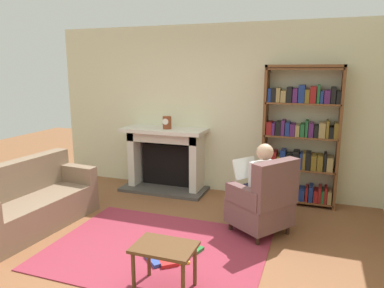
# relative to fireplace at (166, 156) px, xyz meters

# --- Properties ---
(ground) EXTENTS (14.00, 14.00, 0.00)m
(ground) POSITION_rel_fireplace_xyz_m (0.75, -2.30, -0.56)
(ground) COLOR brown
(back_wall) EXTENTS (5.60, 0.10, 2.70)m
(back_wall) POSITION_rel_fireplace_xyz_m (0.75, 0.25, 0.79)
(back_wall) COLOR beige
(back_wall) RESTS_ON ground
(area_rug) EXTENTS (2.40, 1.80, 0.01)m
(area_rug) POSITION_rel_fireplace_xyz_m (0.75, -2.00, -0.55)
(area_rug) COLOR #942D3F
(area_rug) RESTS_ON ground
(fireplace) EXTENTS (1.42, 0.64, 1.05)m
(fireplace) POSITION_rel_fireplace_xyz_m (0.00, 0.00, 0.00)
(fireplace) COLOR #4C4742
(fireplace) RESTS_ON ground
(mantel_clock) EXTENTS (0.14, 0.14, 0.20)m
(mantel_clock) POSITION_rel_fireplace_xyz_m (0.06, -0.10, 0.59)
(mantel_clock) COLOR brown
(mantel_clock) RESTS_ON fireplace
(bookshelf) EXTENTS (1.08, 0.32, 2.06)m
(bookshelf) POSITION_rel_fireplace_xyz_m (2.14, 0.03, 0.44)
(bookshelf) COLOR brown
(bookshelf) RESTS_ON ground
(armchair_reading) EXTENTS (0.88, 0.88, 0.97)m
(armchair_reading) POSITION_rel_fireplace_xyz_m (1.82, -1.21, -0.14)
(armchair_reading) COLOR #331E14
(armchair_reading) RESTS_ON ground
(seated_reader) EXTENTS (0.59, 0.56, 1.14)m
(seated_reader) POSITION_rel_fireplace_xyz_m (1.72, -1.14, 0.06)
(seated_reader) COLOR silver
(seated_reader) RESTS_ON ground
(sofa_floral) EXTENTS (0.85, 1.75, 0.85)m
(sofa_floral) POSITION_rel_fireplace_xyz_m (-1.03, -2.00, -0.24)
(sofa_floral) COLOR #826A53
(sofa_floral) RESTS_ON ground
(side_table) EXTENTS (0.56, 0.39, 0.44)m
(side_table) POSITION_rel_fireplace_xyz_m (1.14, -2.67, -0.19)
(side_table) COLOR brown
(side_table) RESTS_ON ground
(scattered_books) EXTENTS (0.57, 0.61, 0.04)m
(scattered_books) POSITION_rel_fireplace_xyz_m (1.00, -2.13, -0.53)
(scattered_books) COLOR #334CA5
(scattered_books) RESTS_ON area_rug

